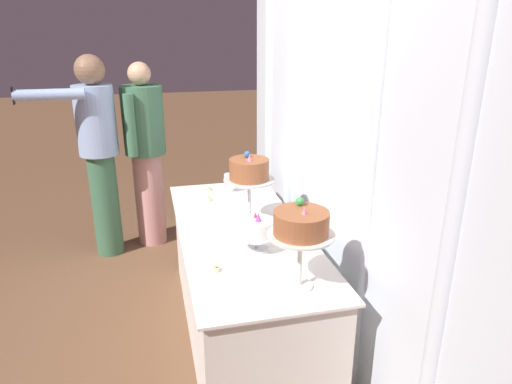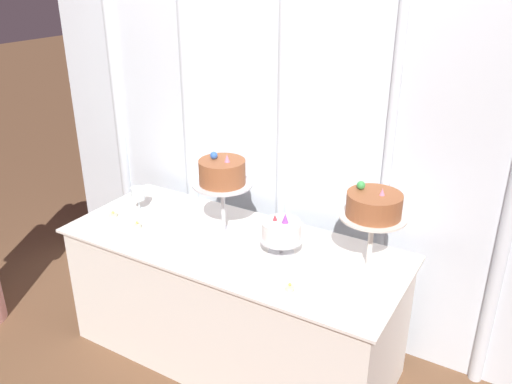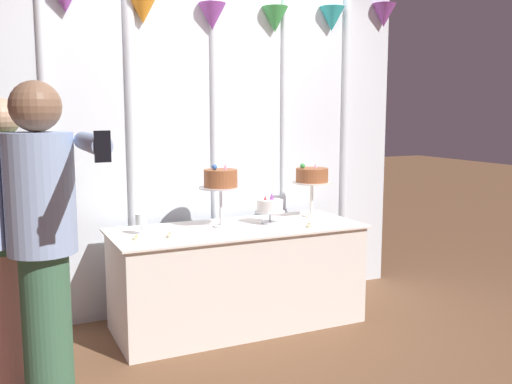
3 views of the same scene
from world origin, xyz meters
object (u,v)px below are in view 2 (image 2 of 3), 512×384
Objects in this scene: tealight_far_left at (113,215)px; tealight_near_right at (290,288)px; cake_display_leftmost at (222,175)px; cake_table at (233,300)px; wine_glass at (138,194)px; tealight_near_left at (137,226)px; cake_display_center at (281,232)px; cake_display_rightmost at (374,208)px.

tealight_near_right reaches higher than tealight_far_left.
cake_display_leftmost is 10.76× the size of tealight_near_right.
cake_table is 0.83m from wine_glass.
cake_display_leftmost reaches higher than tealight_near_left.
cake_table is 0.63m from tealight_near_right.
cake_table is 35.82× the size of tealight_far_left.
cake_display_leftmost reaches higher than cake_display_center.
cake_display_rightmost is at bearing 3.38° from wine_glass.
cake_display_center is at bearing -1.36° from wine_glass.
cake_display_center is 1.60× the size of wine_glass.
cake_display_leftmost is 1.07× the size of cake_display_rightmost.
wine_glass is at bearing 178.64° from cake_display_center.
cake_display_rightmost reaches higher than wine_glass.
cake_display_center is at bearing 10.73° from tealight_near_left.
cake_display_rightmost is at bearing 8.84° from tealight_far_left.
tealight_near_right is at bearing -13.84° from wine_glass.
cake_display_rightmost is 0.53m from tealight_near_right.
cake_display_center reaches higher than tealight_near_right.
cake_display_leftmost is 0.43m from cake_display_center.
cake_display_center is (0.37, -0.04, -0.21)m from cake_display_leftmost.
tealight_far_left is (-0.75, -0.09, 0.37)m from cake_table.
cake_display_rightmost is at bearing 13.99° from cake_display_center.
cake_display_leftmost reaches higher than wine_glass.
tealight_far_left is at bearing -171.16° from cake_display_rightmost.
cake_table is 4.27× the size of cake_display_rightmost.
cake_display_leftmost is at bearing 24.07° from tealight_near_left.
cake_display_leftmost is 9.97× the size of tealight_near_left.
cake_table is 0.56m from cake_display_center.
wine_glass is at bearing 166.16° from tealight_near_right.
cake_display_leftmost is at bearing 173.50° from cake_display_center.
tealight_far_left is at bearing -115.81° from wine_glass.
cake_display_leftmost is at bearing 1.94° from wine_glass.
tealight_far_left is 1.22m from tealight_near_right.
cake_display_leftmost is 3.21× the size of wine_glass.
cake_table is 42.86× the size of tealight_near_right.
tealight_near_right reaches higher than cake_table.
cake_display_rightmost reaches higher than tealight_far_left.
cake_display_leftmost reaches higher than cake_display_rightmost.
cake_display_center is 4.98× the size of tealight_near_left.
cake_display_center reaches higher than tealight_near_left.
wine_glass is (-1.38, -0.08, -0.21)m from cake_display_rightmost.
cake_display_center is at bearing 5.79° from cake_table.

